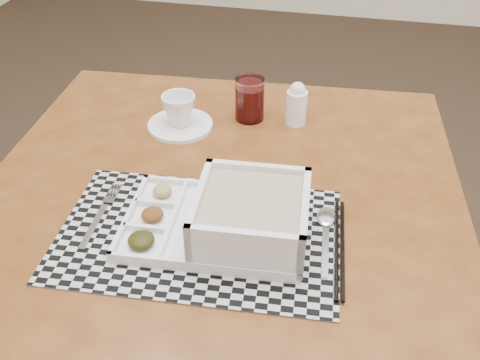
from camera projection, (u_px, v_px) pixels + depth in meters
The scene contains 11 objects.
floor at pixel (294, 269), 1.85m from camera, with size 5.00×5.00×0.00m, color #312218.
dining_table at pixel (220, 218), 1.09m from camera, with size 1.01×1.01×0.71m.
placemat at pixel (199, 234), 0.95m from camera, with size 0.49×0.32×0.00m, color #AFB0B7.
serving_tray at pixel (241, 220), 0.92m from camera, with size 0.34×0.24×0.10m.
fork at pixel (102, 213), 0.99m from camera, with size 0.03×0.19×0.00m.
spoon at pixel (326, 221), 0.97m from camera, with size 0.04×0.18×0.01m.
chopsticks at pixel (340, 247), 0.91m from camera, with size 0.03×0.24×0.01m.
saucer at pixel (180, 125), 1.23m from camera, with size 0.15×0.15×0.01m, color white.
cup at pixel (179, 110), 1.21m from camera, with size 0.08×0.08×0.07m, color white.
juice_glass at pixel (250, 100), 1.24m from camera, with size 0.07×0.07×0.10m.
creamer_bottle at pixel (297, 104), 1.22m from camera, with size 0.05×0.05×0.10m.
Camera 1 is at (0.10, -1.30, 1.36)m, focal length 40.00 mm.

